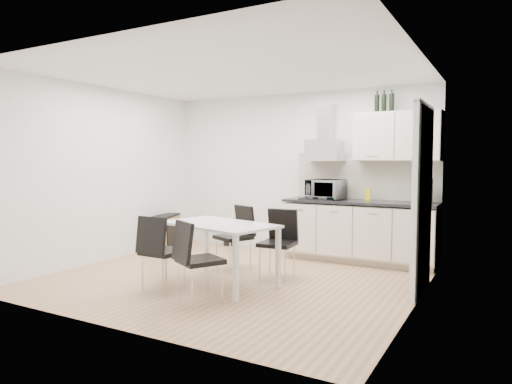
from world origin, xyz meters
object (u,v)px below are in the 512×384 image
Objects in this scene: chair_far_left at (233,238)px; chair_near_left at (163,253)px; chair_far_right at (277,245)px; dining_table at (219,230)px; kitchenette at (363,207)px; guitar_amp at (166,231)px; chair_near_right at (200,261)px; floor_speaker at (229,237)px.

chair_near_left is at bearing 105.24° from chair_far_left.
chair_far_right is 1.44m from chair_near_left.
dining_table is at bearing 131.98° from chair_far_left.
dining_table is (-1.19, -2.03, -0.16)m from kitchenette.
guitar_amp is (-1.84, 0.75, -0.15)m from chair_far_left.
chair_near_right reaches higher than floor_speaker.
kitchenette is at bearing -8.05° from guitar_amp.
chair_far_left is at bearing -137.43° from kitchenette.
chair_near_left is at bearing -165.55° from chair_near_right.
chair_near_left is at bearing -90.42° from floor_speaker.
kitchenette is 2.86× the size of chair_near_right.
floor_speaker is (-1.47, 2.90, -0.30)m from chair_near_right.
dining_table is 0.72m from chair_near_left.
chair_near_left is at bearing 44.89° from chair_far_right.
kitchenette is 1.66m from chair_far_right.
chair_far_right is at bearing 50.53° from chair_near_left.
chair_near_left is (-1.61, -2.57, -0.39)m from kitchenette.
dining_table is 1.76× the size of chair_near_right.
kitchenette is 2.53m from floor_speaker.
kitchenette is 2.86× the size of chair_far_left.
floor_speaker is (0.84, 0.73, -0.15)m from guitar_amp.
chair_far_right reaches higher than guitar_amp.
chair_near_left is (-0.42, -0.53, -0.23)m from dining_table.
chair_far_left reaches higher than guitar_amp.
dining_table is at bearing -77.69° from floor_speaker.
floor_speaker is (-2.43, 0.17, -0.69)m from kitchenette.
kitchenette is 1.63× the size of dining_table.
kitchenette reaches higher than chair_far_left.
kitchenette reaches higher than chair_near_right.
chair_far_left is 1.26m from chair_near_left.
kitchenette is 3.37m from guitar_amp.
dining_table is at bearing 136.93° from chair_near_right.
guitar_amp is (-2.60, 0.91, -0.15)m from chair_far_right.
chair_far_right is 1.00× the size of chair_near_right.
dining_table reaches higher than floor_speaker.
chair_far_right is at bearing -168.20° from chair_far_left.
floor_speaker is (-1.24, 2.20, -0.53)m from dining_table.
guitar_amp is at bearing 130.66° from chair_near_left.
chair_near_right reaches higher than guitar_amp.
kitchenette reaches higher than floor_speaker.
kitchenette is 3.39× the size of guitar_amp.
chair_near_left is at bearing -122.11° from kitchenette.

